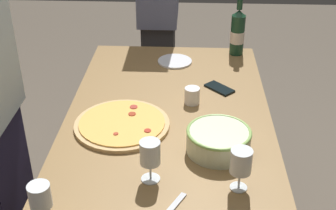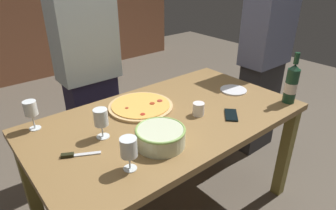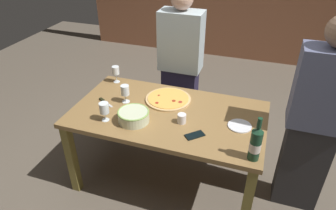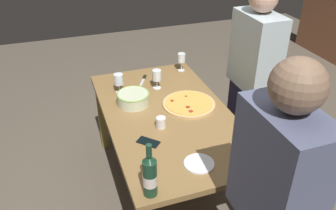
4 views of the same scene
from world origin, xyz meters
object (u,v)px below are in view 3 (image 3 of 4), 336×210
wine_glass_near_pizza (125,91)px  wine_glass_by_bottle (116,71)px  cell_phone (195,135)px  wine_bottle (256,143)px  person_guest_left (180,67)px  pizza (168,99)px  side_plate (240,126)px  serving_bowl (134,116)px  dining_table (168,122)px  wine_glass_far_left (104,108)px  person_host (315,122)px  pizza_knife (104,101)px  cup_amber (182,118)px

wine_glass_near_pizza → wine_glass_by_bottle: bearing=128.5°
cell_phone → wine_bottle: bearing=-148.7°
cell_phone → person_guest_left: 1.09m
wine_glass_by_bottle → wine_bottle: bearing=-27.0°
wine_glass_near_pizza → wine_glass_by_bottle: wine_glass_by_bottle is taller
pizza → side_plate: pizza is taller
wine_bottle → wine_glass_by_bottle: (-1.38, 0.70, -0.01)m
pizza → serving_bowl: serving_bowl is taller
dining_table → serving_bowl: (-0.22, -0.21, 0.14)m
wine_glass_by_bottle → cell_phone: (0.94, -0.59, -0.11)m
serving_bowl → side_plate: (0.81, 0.20, -0.05)m
wine_glass_far_left → side_plate: size_ratio=0.86×
serving_bowl → cell_phone: (0.51, -0.03, -0.05)m
wine_bottle → wine_glass_near_pizza: bearing=160.9°
serving_bowl → wine_glass_far_left: size_ratio=1.58×
person_host → wine_bottle: bearing=43.3°
wine_glass_by_bottle → wine_glass_far_left: bearing=-70.8°
pizza_knife → wine_bottle: bearing=-14.0°
dining_table → side_plate: 0.60m
wine_bottle → cell_phone: 0.46m
serving_bowl → wine_glass_by_bottle: wine_glass_by_bottle is taller
side_plate → person_guest_left: size_ratio=0.11×
wine_glass_far_left → side_plate: bearing=14.1°
wine_glass_far_left → person_host: (1.56, 0.38, -0.03)m
pizza → wine_glass_far_left: bearing=-129.3°
wine_glass_by_bottle → pizza_knife: bearing=-79.7°
wine_glass_near_pizza → side_plate: wine_glass_near_pizza is taller
person_host → pizza: bearing=-9.5°
wine_glass_near_pizza → cell_phone: bearing=-21.8°
wine_glass_by_bottle → side_plate: bearing=-16.2°
wine_glass_near_pizza → pizza: bearing=23.4°
serving_bowl → wine_glass_by_bottle: bearing=127.9°
serving_bowl → pizza_knife: size_ratio=1.46×
serving_bowl → wine_glass_near_pizza: size_ratio=1.56×
wine_bottle → person_guest_left: person_guest_left is taller
serving_bowl → pizza_knife: (-0.37, 0.18, -0.05)m
wine_bottle → wine_glass_by_bottle: size_ratio=1.99×
serving_bowl → wine_glass_by_bottle: 0.71m
dining_table → person_host: bearing=5.8°
serving_bowl → wine_glass_far_left: (-0.22, -0.06, 0.06)m
person_guest_left → cell_phone: bearing=13.3°
pizza → wine_glass_far_left: wine_glass_far_left is taller
cup_amber → side_plate: (0.44, 0.09, -0.03)m
cell_phone → person_host: size_ratio=0.09×
side_plate → pizza: bearing=163.0°
dining_table → wine_glass_near_pizza: 0.46m
wine_glass_near_pizza → pizza_knife: bearing=-160.0°
serving_bowl → person_guest_left: person_guest_left is taller
person_host → person_guest_left: person_host is taller
serving_bowl → wine_glass_far_left: bearing=-164.3°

